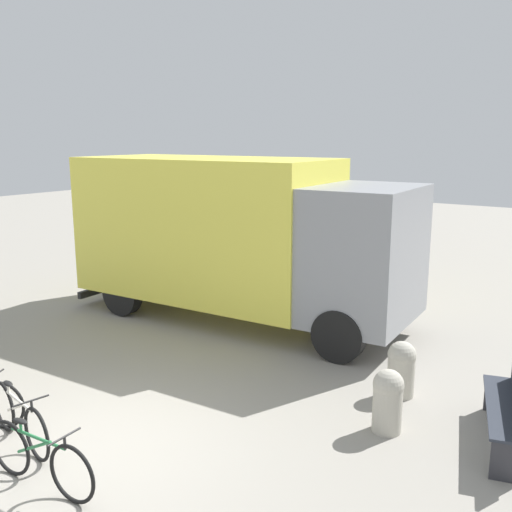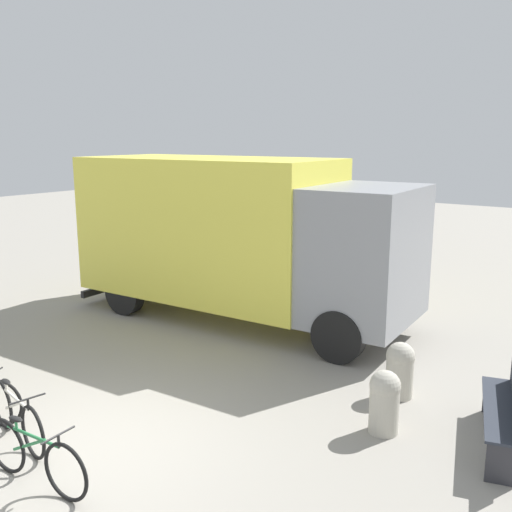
# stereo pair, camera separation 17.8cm
# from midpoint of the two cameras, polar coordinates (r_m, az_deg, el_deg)

# --- Properties ---
(ground_plane) EXTENTS (60.00, 60.00, 0.00)m
(ground_plane) POSITION_cam_midpoint_polar(r_m,az_deg,el_deg) (7.90, -17.33, -18.36)
(ground_plane) COLOR gray
(delivery_truck) EXTENTS (7.54, 2.93, 3.46)m
(delivery_truck) POSITION_cam_midpoint_polar(r_m,az_deg,el_deg) (12.16, -2.44, 2.35)
(delivery_truck) COLOR #EAE04C
(delivery_truck) RESTS_ON ground
(park_bench) EXTENTS (0.88, 1.95, 0.87)m
(park_bench) POSITION_cam_midpoint_polar(r_m,az_deg,el_deg) (8.18, 23.34, -13.70)
(park_bench) COLOR #282D38
(park_bench) RESTS_ON ground
(bicycle_middle) EXTENTS (1.69, 0.50, 0.77)m
(bicycle_middle) POSITION_cam_midpoint_polar(r_m,az_deg,el_deg) (8.22, -23.19, -14.66)
(bicycle_middle) COLOR black
(bicycle_middle) RESTS_ON ground
(bicycle_far) EXTENTS (1.72, 0.44, 0.77)m
(bicycle_far) POSITION_cam_midpoint_polar(r_m,az_deg,el_deg) (7.23, -21.54, -18.32)
(bicycle_far) COLOR black
(bicycle_far) RESTS_ON ground
(bollard_near_bench) EXTENTS (0.42, 0.42, 0.88)m
(bollard_near_bench) POSITION_cam_midpoint_polar(r_m,az_deg,el_deg) (8.03, 12.40, -13.75)
(bollard_near_bench) COLOR #B2AD9E
(bollard_near_bench) RESTS_ON ground
(bollard_far_bench) EXTENTS (0.43, 0.43, 0.87)m
(bollard_far_bench) POSITION_cam_midpoint_polar(r_m,az_deg,el_deg) (9.10, 13.78, -10.72)
(bollard_far_bench) COLOR #B2AD9E
(bollard_far_bench) RESTS_ON ground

